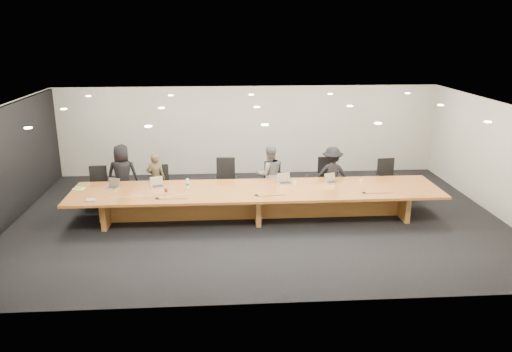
# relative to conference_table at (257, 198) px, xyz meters

# --- Properties ---
(ground) EXTENTS (12.00, 12.00, 0.00)m
(ground) POSITION_rel_conference_table_xyz_m (0.00, 0.00, -0.52)
(ground) COLOR black
(ground) RESTS_ON ground
(back_wall) EXTENTS (12.00, 0.02, 2.80)m
(back_wall) POSITION_rel_conference_table_xyz_m (0.00, 4.00, 0.88)
(back_wall) COLOR silver
(back_wall) RESTS_ON ground
(left_wall_panel) EXTENTS (0.08, 7.84, 2.74)m
(left_wall_panel) POSITION_rel_conference_table_xyz_m (-5.94, 0.00, 0.85)
(left_wall_panel) COLOR black
(left_wall_panel) RESTS_ON ground
(conference_table) EXTENTS (9.00, 1.80, 0.75)m
(conference_table) POSITION_rel_conference_table_xyz_m (0.00, 0.00, 0.00)
(conference_table) COLOR #975220
(conference_table) RESTS_ON ground
(chair_far_left) EXTENTS (0.58, 0.58, 1.07)m
(chair_far_left) POSITION_rel_conference_table_xyz_m (-4.11, 1.16, 0.01)
(chair_far_left) COLOR black
(chair_far_left) RESTS_ON ground
(chair_left) EXTENTS (0.62, 0.62, 1.07)m
(chair_left) POSITION_rel_conference_table_xyz_m (-2.47, 1.15, 0.02)
(chair_left) COLOR black
(chair_left) RESTS_ON ground
(chair_mid_left) EXTENTS (0.65, 0.65, 1.20)m
(chair_mid_left) POSITION_rel_conference_table_xyz_m (-0.76, 1.28, 0.08)
(chair_mid_left) COLOR black
(chair_mid_left) RESTS_ON ground
(chair_mid_right) EXTENTS (0.58, 0.58, 1.07)m
(chair_mid_right) POSITION_rel_conference_table_xyz_m (0.52, 1.30, 0.01)
(chair_mid_right) COLOR black
(chair_mid_right) RESTS_ON ground
(chair_right) EXTENTS (0.65, 0.65, 1.17)m
(chair_right) POSITION_rel_conference_table_xyz_m (2.01, 1.27, 0.07)
(chair_right) COLOR black
(chair_right) RESTS_ON ground
(chair_far_right) EXTENTS (0.62, 0.62, 1.13)m
(chair_far_right) POSITION_rel_conference_table_xyz_m (3.68, 1.20, 0.04)
(chair_far_right) COLOR black
(chair_far_right) RESTS_ON ground
(person_a) EXTENTS (0.80, 0.53, 1.64)m
(person_a) POSITION_rel_conference_table_xyz_m (-3.46, 1.23, 0.30)
(person_a) COLOR black
(person_a) RESTS_ON ground
(person_b) EXTENTS (0.56, 0.41, 1.39)m
(person_b) POSITION_rel_conference_table_xyz_m (-2.60, 1.27, 0.17)
(person_b) COLOR #3E3621
(person_b) RESTS_ON ground
(person_c) EXTENTS (0.85, 0.71, 1.56)m
(person_c) POSITION_rel_conference_table_xyz_m (0.42, 1.18, 0.26)
(person_c) COLOR #565759
(person_c) RESTS_ON ground
(person_d) EXTENTS (1.03, 0.66, 1.51)m
(person_d) POSITION_rel_conference_table_xyz_m (2.11, 1.14, 0.23)
(person_d) COLOR black
(person_d) RESTS_ON ground
(laptop_a) EXTENTS (0.36, 0.31, 0.24)m
(laptop_a) POSITION_rel_conference_table_xyz_m (-3.55, 0.34, 0.35)
(laptop_a) COLOR #BBAA8F
(laptop_a) RESTS_ON conference_table
(laptop_b) EXTENTS (0.38, 0.33, 0.25)m
(laptop_b) POSITION_rel_conference_table_xyz_m (-2.44, 0.35, 0.35)
(laptop_b) COLOR #BDAD90
(laptop_b) RESTS_ON conference_table
(laptop_d) EXTENTS (0.38, 0.32, 0.26)m
(laptop_d) POSITION_rel_conference_table_xyz_m (0.75, 0.42, 0.36)
(laptop_d) COLOR #B5AB8A
(laptop_d) RESTS_ON conference_table
(laptop_e) EXTENTS (0.37, 0.32, 0.24)m
(laptop_e) POSITION_rel_conference_table_xyz_m (1.95, 0.40, 0.35)
(laptop_e) COLOR beige
(laptop_e) RESTS_ON conference_table
(water_bottle) EXTENTS (0.11, 0.11, 0.25)m
(water_bottle) POSITION_rel_conference_table_xyz_m (-1.69, 0.13, 0.36)
(water_bottle) COLOR silver
(water_bottle) RESTS_ON conference_table
(amber_mug) EXTENTS (0.07, 0.07, 0.09)m
(amber_mug) POSITION_rel_conference_table_xyz_m (-2.19, -0.04, 0.27)
(amber_mug) COLOR maroon
(amber_mug) RESTS_ON conference_table
(paper_cup_near) EXTENTS (0.08, 0.08, 0.09)m
(paper_cup_near) POSITION_rel_conference_table_xyz_m (0.98, 0.27, 0.27)
(paper_cup_near) COLOR white
(paper_cup_near) RESTS_ON conference_table
(paper_cup_far) EXTENTS (0.09, 0.09, 0.09)m
(paper_cup_far) POSITION_rel_conference_table_xyz_m (2.69, 0.34, 0.27)
(paper_cup_far) COLOR white
(paper_cup_far) RESTS_ON conference_table
(notepad) EXTENTS (0.31, 0.27, 0.02)m
(notepad) POSITION_rel_conference_table_xyz_m (-4.35, 0.33, 0.24)
(notepad) COLOR white
(notepad) RESTS_ON conference_table
(lime_gadget) EXTENTS (0.20, 0.15, 0.03)m
(lime_gadget) POSITION_rel_conference_table_xyz_m (-4.36, 0.34, 0.26)
(lime_gadget) COLOR #6CC735
(lime_gadget) RESTS_ON notepad
(av_box) EXTENTS (0.22, 0.17, 0.03)m
(av_box) POSITION_rel_conference_table_xyz_m (-3.84, -0.58, 0.25)
(av_box) COLOR #AEAEB2
(av_box) RESTS_ON conference_table
(mic_left) EXTENTS (0.17, 0.17, 0.03)m
(mic_left) POSITION_rel_conference_table_xyz_m (-2.35, -0.54, 0.25)
(mic_left) COLOR black
(mic_left) RESTS_ON conference_table
(mic_center) EXTENTS (0.16, 0.16, 0.03)m
(mic_center) POSITION_rel_conference_table_xyz_m (-0.04, -0.47, 0.24)
(mic_center) COLOR black
(mic_center) RESTS_ON conference_table
(mic_right) EXTENTS (0.13, 0.13, 0.03)m
(mic_right) POSITION_rel_conference_table_xyz_m (2.54, -0.45, 0.24)
(mic_right) COLOR black
(mic_right) RESTS_ON conference_table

